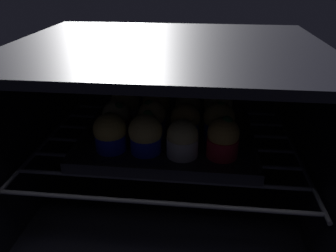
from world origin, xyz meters
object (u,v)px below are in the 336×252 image
muffin_row1_col2 (185,122)px  baking_tray (168,138)px  muffin_row0_col3 (223,138)px  muffin_row1_col1 (152,119)px  muffin_row0_col2 (182,139)px  muffin_row1_col0 (116,118)px  muffin_row2_col0 (125,105)px  muffin_row1_col3 (219,121)px  muffin_row2_col2 (188,108)px  muffin_row0_col1 (146,134)px  muffin_row2_col1 (156,106)px  muffin_row0_col0 (110,133)px  muffin_row2_col3 (218,107)px

muffin_row1_col2 → baking_tray: bearing=176.2°
muffin_row0_col3 → muffin_row1_col1: (-14.72, 6.95, -0.05)cm
muffin_row0_col2 → muffin_row1_col0: 16.70cm
muffin_row1_col1 → muffin_row2_col0: muffin_row2_col0 is taller
muffin_row0_col3 → muffin_row1_col3: bearing=94.7°
muffin_row1_col0 → muffin_row2_col2: size_ratio=1.01×
baking_tray → muffin_row1_col0: 12.00cm
muffin_row0_col1 → muffin_row1_col2: (7.32, 6.76, -0.16)cm
muffin_row0_col3 → muffin_row2_col0: bearing=147.2°
baking_tray → muffin_row1_col1: 5.57cm
muffin_row2_col1 → muffin_row0_col3: bearing=-43.9°
muffin_row0_col0 → muffin_row0_col1: bearing=-0.8°
muffin_row0_col0 → muffin_row2_col3: 26.04cm
muffin_row0_col1 → muffin_row0_col0: bearing=179.2°
muffin_row2_col2 → muffin_row1_col3: bearing=-47.2°
muffin_row1_col2 → muffin_row1_col3: 7.06cm
muffin_row1_col1 → muffin_row1_col2: muffin_row1_col1 is taller
muffin_row1_col1 → muffin_row2_col2: (7.26, 7.53, -0.39)cm
muffin_row0_col1 → muffin_row1_col0: muffin_row0_col1 is taller
muffin_row0_col0 → muffin_row1_col2: bearing=24.7°
muffin_row0_col0 → muffin_row2_col1: 15.79cm
muffin_row1_col3 → muffin_row2_col1: muffin_row1_col3 is taller
muffin_row1_col1 → muffin_row1_col2: (7.09, -0.07, -0.24)cm
muffin_row0_col0 → muffin_row2_col3: muffin_row2_col3 is taller
muffin_row2_col1 → muffin_row1_col2: bearing=-45.7°
muffin_row0_col1 → muffin_row1_col0: (-7.61, 7.01, -0.17)cm
muffin_row1_col1 → muffin_row2_col3: bearing=29.0°
muffin_row2_col3 → baking_tray: bearing=-144.5°
muffin_row1_col2 → muffin_row2_col1: (-7.19, 7.37, 0.13)cm
muffin_row0_col2 → muffin_row1_col2: bearing=89.4°
muffin_row1_col0 → muffin_row1_col1: bearing=-1.3°
muffin_row1_col0 → muffin_row2_col3: muffin_row2_col3 is taller
baking_tray → muffin_row0_col0: (-10.78, -6.90, 4.25)cm
muffin_row0_col0 → muffin_row0_col1: (7.13, -0.10, 0.07)cm
muffin_row2_col1 → muffin_row2_col3: size_ratio=0.91×
muffin_row1_col3 → muffin_row2_col2: (-6.87, 7.42, -0.50)cm
muffin_row0_col1 → muffin_row2_col3: bearing=45.5°
muffin_row0_col2 → muffin_row0_col3: bearing=3.6°
muffin_row2_col2 → muffin_row1_col1: bearing=-134.0°
muffin_row0_col0 → muffin_row0_col3: size_ratio=0.92×
muffin_row1_col2 → muffin_row0_col0: bearing=-155.3°
muffin_row0_col1 → muffin_row0_col2: (7.25, -0.61, -0.34)cm
muffin_row1_col3 → muffin_row0_col2: bearing=-133.3°
muffin_row2_col2 → muffin_row2_col3: size_ratio=0.87×
muffin_row1_col3 → muffin_row1_col1: bearing=-179.5°
muffin_row0_col1 → muffin_row2_col1: muffin_row0_col1 is taller
muffin_row0_col0 → muffin_row1_col0: 6.93cm
muffin_row0_col2 → muffin_row1_col3: bearing=46.7°
baking_tray → muffin_row1_col2: 5.56cm
muffin_row2_col3 → muffin_row0_col2: bearing=-115.1°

